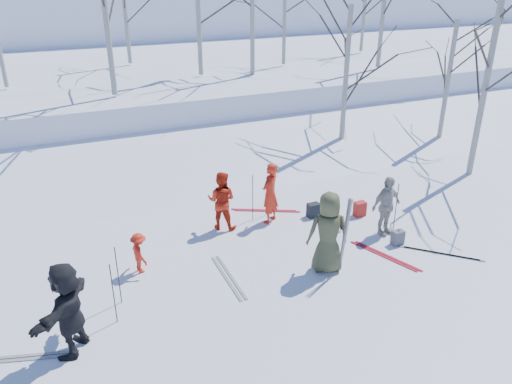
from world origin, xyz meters
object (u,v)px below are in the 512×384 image
skier_red_north (270,193)px  backpack_red (360,209)px  skier_grey_west (68,309)px  backpack_grey (398,238)px  skier_redor_behind (222,200)px  backpack_dark (313,210)px  skier_olive_center (328,233)px  skier_cream_east (386,206)px  skier_red_seated (139,253)px  dog (334,220)px

skier_red_north → backpack_red: skier_red_north is taller
skier_grey_west → backpack_grey: size_ratio=4.83×
skier_redor_behind → backpack_red: bearing=-156.9°
skier_grey_west → backpack_grey: skier_grey_west is taller
backpack_grey → backpack_dark: 2.51m
skier_olive_center → backpack_grey: skier_olive_center is taller
skier_grey_west → skier_cream_east: bearing=132.4°
skier_red_seated → backpack_grey: (6.22, -1.45, -0.30)m
dog → backpack_grey: (1.00, -1.40, -0.04)m
skier_red_north → skier_cream_east: skier_red_north is taller
skier_cream_east → backpack_dark: bearing=118.5°
skier_grey_west → dog: bearing=139.9°
backpack_red → skier_grey_west: bearing=-163.4°
skier_redor_behind → backpack_dark: skier_redor_behind is taller
skier_olive_center → skier_redor_behind: (-1.48, 2.92, -0.17)m
skier_red_seated → skier_grey_west: skier_grey_west is taller
skier_olive_center → skier_grey_west: size_ratio=1.06×
skier_olive_center → skier_red_seated: size_ratio=1.98×
skier_redor_behind → dog: skier_redor_behind is taller
skier_olive_center → skier_redor_behind: 3.27m
backpack_dark → backpack_grey: bearing=-62.3°
skier_red_seated → dog: skier_red_seated is taller
skier_grey_west → dog: size_ratio=3.40×
backpack_red → backpack_dark: (-1.23, 0.49, -0.01)m
skier_grey_west → backpack_red: skier_grey_west is taller
skier_red_seated → skier_olive_center: bearing=-122.9°
skier_cream_east → backpack_dark: (-1.19, 1.61, -0.61)m
skier_red_north → dog: skier_red_north is taller
skier_red_north → backpack_dark: (1.24, -0.26, -0.65)m
skier_redor_behind → dog: size_ratio=2.99×
backpack_grey → backpack_dark: size_ratio=0.95×
skier_red_seated → dog: size_ratio=1.82×
backpack_grey → backpack_red: bearing=88.0°
skier_olive_center → backpack_dark: bearing=-95.2°
skier_cream_east → dog: 1.42m
skier_cream_east → backpack_grey: skier_cream_east is taller
skier_cream_east → skier_olive_center: bearing=-167.6°
skier_cream_east → backpack_dark: size_ratio=4.04×
skier_grey_west → backpack_dark: size_ratio=4.59×
skier_cream_east → dog: bearing=134.5°
skier_olive_center → dog: size_ratio=3.61×
skier_cream_east → skier_redor_behind: bearing=143.3°
dog → backpack_red: bearing=166.2°
dog → backpack_dark: size_ratio=1.35×
backpack_red → backpack_grey: backpack_red is taller
skier_red_north → skier_cream_east: 3.07m
skier_grey_west → backpack_dark: 7.35m
skier_cream_east → backpack_red: skier_cream_east is taller
backpack_dark → dog: bearing=-78.4°
skier_cream_east → backpack_dark: 2.10m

